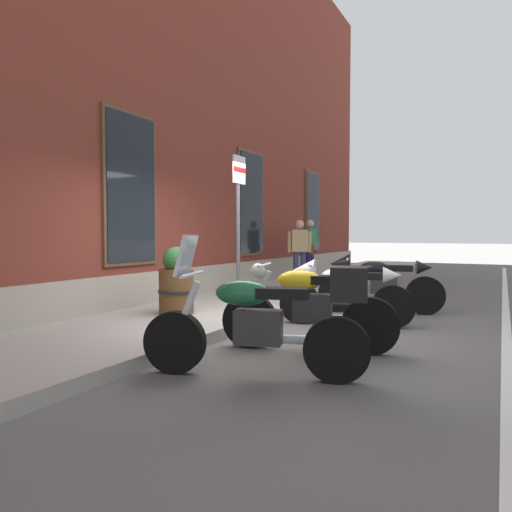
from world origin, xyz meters
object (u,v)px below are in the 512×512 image
motorcycle_yellow_naked (307,308)px  barrel_planter (176,284)px  pedestrian_tan_coat (300,248)px  parking_sign (239,209)px  motorcycle_green_touring (266,319)px  motorcycle_black_sport (375,281)px  motorcycle_white_sport (340,289)px  pedestrian_striped_shirt (310,246)px

motorcycle_yellow_naked → barrel_planter: barrel_planter is taller
pedestrian_tan_coat → parking_sign: bearing=-171.2°
motorcycle_green_touring → motorcycle_black_sport: size_ratio=1.02×
motorcycle_yellow_naked → barrel_planter: bearing=74.9°
motorcycle_yellow_naked → motorcycle_black_sport: motorcycle_black_sport is taller
motorcycle_green_touring → parking_sign: bearing=34.6°
motorcycle_white_sport → motorcycle_black_sport: 1.35m
pedestrian_tan_coat → parking_sign: parking_sign is taller
pedestrian_tan_coat → motorcycle_white_sport: bearing=-150.0°
motorcycle_green_touring → motorcycle_white_sport: bearing=3.7°
pedestrian_tan_coat → barrel_planter: 5.04m
motorcycle_green_touring → pedestrian_tan_coat: (6.81, 2.49, 0.45)m
motorcycle_yellow_naked → motorcycle_black_sport: size_ratio=0.98×
parking_sign → pedestrian_striped_shirt: bearing=8.4°
motorcycle_white_sport → parking_sign: bearing=94.1°
parking_sign → motorcycle_yellow_naked: bearing=-130.5°
motorcycle_yellow_naked → parking_sign: (1.54, 1.79, 1.26)m
motorcycle_black_sport → pedestrian_striped_shirt: bearing=35.8°
motorcycle_green_touring → pedestrian_tan_coat: size_ratio=1.35×
pedestrian_tan_coat → barrel_planter: pedestrian_tan_coat is taller
barrel_planter → motorcycle_white_sport: bearing=-65.6°
pedestrian_tan_coat → pedestrian_striped_shirt: size_ratio=0.98×
pedestrian_tan_coat → barrel_planter: bearing=-179.2°
motorcycle_black_sport → pedestrian_striped_shirt: size_ratio=1.30×
motorcycle_yellow_naked → motorcycle_black_sport: (2.99, -0.07, 0.06)m
motorcycle_white_sport → pedestrian_tan_coat: size_ratio=1.25×
motorcycle_yellow_naked → pedestrian_tan_coat: (5.66, 2.44, 0.52)m
pedestrian_striped_shirt → motorcycle_white_sport: bearing=-154.0°
barrel_planter → motorcycle_yellow_naked: bearing=-105.1°
motorcycle_yellow_naked → parking_sign: size_ratio=0.81×
motorcycle_yellow_naked → motorcycle_white_sport: 1.66m
motorcycle_white_sport → motorcycle_green_touring: bearing=-176.3°
pedestrian_tan_coat → parking_sign: 4.24m
motorcycle_yellow_naked → parking_sign: 2.68m
parking_sign → barrel_planter: size_ratio=2.45×
pedestrian_striped_shirt → barrel_planter: bearing=-178.3°
pedestrian_tan_coat → pedestrian_striped_shirt: 0.97m
motorcycle_yellow_naked → pedestrian_tan_coat: size_ratio=1.29×
motorcycle_green_touring → motorcycle_white_sport: size_ratio=1.08×
motorcycle_white_sport → pedestrian_striped_shirt: size_ratio=1.23×
motorcycle_white_sport → parking_sign: parking_sign is taller
pedestrian_tan_coat → barrel_planter: size_ratio=1.53×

